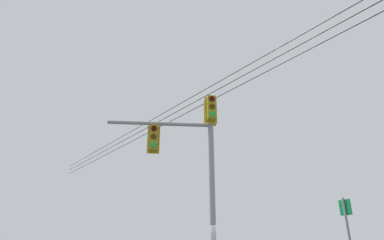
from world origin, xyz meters
TOP-DOWN VIEW (x-y plane):
  - signal_mast_assembly at (0.47, 0.46)m, footprint 3.87×1.39m
  - overhead_wire_span at (0.40, -0.68)m, footprint 9.98×27.74m

SIDE VIEW (x-z plane):
  - signal_mast_assembly at x=0.47m, z-range 1.44..8.49m
  - overhead_wire_span at x=0.40m, z-range 6.92..7.61m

